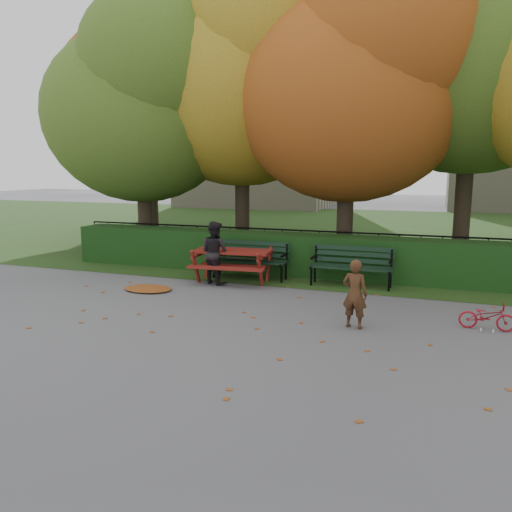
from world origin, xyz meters
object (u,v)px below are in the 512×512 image
(tree_c, at_px, (361,79))
(tree_d, at_px, (492,32))
(bench_left, at_px, (251,257))
(picnic_table, at_px, (233,257))
(tree_a, at_px, (146,100))
(bench_right, at_px, (352,263))
(child, at_px, (355,294))
(tree_b, at_px, (250,69))
(tree_f, at_px, (153,82))
(adult, at_px, (215,253))
(bicycle, at_px, (487,317))

(tree_c, distance_m, tree_d, 3.50)
(bench_left, height_order, picnic_table, bench_left)
(tree_a, height_order, tree_d, tree_d)
(tree_d, relative_size, bench_right, 5.32)
(child, bearing_deg, bench_right, -70.05)
(tree_b, relative_size, tree_f, 0.96)
(adult, bearing_deg, child, 170.41)
(adult, distance_m, bicycle, 5.81)
(tree_d, distance_m, bench_left, 8.31)
(tree_d, distance_m, bicycle, 8.25)
(tree_d, relative_size, bench_left, 5.32)
(bench_right, relative_size, child, 1.56)
(bench_left, height_order, bicycle, bench_left)
(tree_a, relative_size, picnic_table, 3.99)
(tree_d, height_order, bench_left, tree_d)
(bench_left, bearing_deg, bicycle, -25.57)
(tree_b, distance_m, child, 8.74)
(tree_d, distance_m, bench_right, 7.07)
(tree_d, distance_m, adult, 8.93)
(child, bearing_deg, tree_d, -99.03)
(bench_right, height_order, adult, adult)
(tree_d, height_order, tree_f, tree_d)
(tree_f, height_order, child, tree_f)
(bicycle, bearing_deg, tree_f, 54.98)
(tree_b, height_order, tree_d, tree_d)
(tree_d, height_order, bench_right, tree_d)
(tree_b, xyz_separation_m, bicycle, (6.13, -5.43, -5.18))
(picnic_table, xyz_separation_m, adult, (-0.32, -0.30, 0.13))
(adult, bearing_deg, tree_a, -16.52)
(tree_f, relative_size, adult, 6.42)
(tree_b, bearing_deg, tree_a, -156.95)
(tree_b, height_order, tree_c, tree_b)
(bicycle, bearing_deg, tree_c, 32.72)
(bench_left, relative_size, child, 1.56)
(tree_a, relative_size, adult, 5.23)
(tree_a, xyz_separation_m, child, (6.81, -4.87, -3.94))
(picnic_table, bearing_deg, bench_left, 57.28)
(tree_a, xyz_separation_m, adult, (3.31, -2.68, -3.81))
(tree_c, height_order, tree_d, tree_d)
(tree_a, bearing_deg, bench_left, -25.76)
(tree_c, height_order, bicycle, tree_c)
(tree_a, distance_m, child, 9.26)
(tree_b, height_order, child, tree_b)
(picnic_table, bearing_deg, tree_b, 98.61)
(tree_b, bearing_deg, tree_d, 4.38)
(tree_f, bearing_deg, picnic_table, -47.29)
(tree_c, xyz_separation_m, tree_f, (-7.97, 3.28, 0.87))
(bench_left, height_order, bench_right, same)
(bench_right, bearing_deg, tree_a, 163.39)
(tree_f, relative_size, picnic_table, 4.90)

